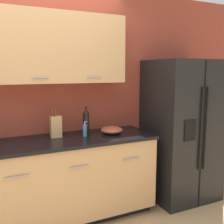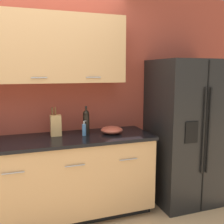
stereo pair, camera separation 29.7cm
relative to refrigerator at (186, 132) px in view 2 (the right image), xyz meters
name	(u,v)px [view 2 (the right image)]	position (x,y,z in m)	size (l,w,h in m)	color
wall_back	(24,88)	(-1.89, 0.35, 0.56)	(10.00, 0.39, 2.60)	#993D2D
counter_unit	(43,180)	(-1.74, 0.06, -0.42)	(2.41, 0.64, 0.92)	black
refrigerator	(186,132)	(0.00, 0.00, 0.00)	(0.83, 0.76, 1.77)	black
knife_block	(56,125)	(-1.58, 0.16, 0.16)	(0.12, 0.09, 0.32)	tan
wine_bottle	(86,121)	(-1.24, 0.14, 0.18)	(0.07, 0.07, 0.32)	black
soap_dispenser	(84,130)	(-1.28, 0.07, 0.11)	(0.05, 0.04, 0.17)	#4C7FB2
mixing_bowl	(112,130)	(-0.96, 0.06, 0.08)	(0.25, 0.25, 0.08)	#B24C38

